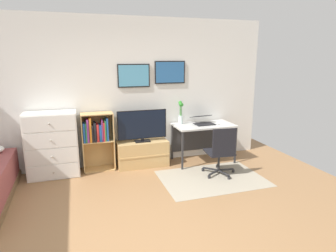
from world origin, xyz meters
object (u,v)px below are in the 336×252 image
(desk, at_px, (202,130))
(laptop, at_px, (203,120))
(dresser, at_px, (52,145))
(computer_mouse, at_px, (218,123))
(office_chair, at_px, (221,150))
(television, at_px, (142,126))
(bookshelf, at_px, (97,136))
(bamboo_vase, at_px, (181,113))
(tv_stand, at_px, (142,153))

(desk, relative_size, laptop, 2.65)
(dresser, bearing_deg, computer_mouse, -3.33)
(computer_mouse, bearing_deg, office_chair, -111.91)
(laptop, bearing_deg, television, 174.67)
(television, bearing_deg, laptop, -1.52)
(bookshelf, xyz_separation_m, television, (0.81, -0.07, 0.14))
(television, height_order, desk, television)
(desk, xyz_separation_m, laptop, (0.01, -0.01, 0.19))
(desk, height_order, office_chair, office_chair)
(bookshelf, relative_size, office_chair, 1.21)
(bookshelf, bearing_deg, dresser, -175.13)
(bamboo_vase, bearing_deg, laptop, -15.74)
(tv_stand, height_order, office_chair, office_chair)
(bookshelf, distance_m, television, 0.82)
(television, distance_m, computer_mouse, 1.45)
(bamboo_vase, bearing_deg, television, -173.77)
(bookshelf, relative_size, tv_stand, 1.12)
(office_chair, distance_m, laptop, 0.89)
(tv_stand, bearing_deg, laptop, -2.59)
(tv_stand, height_order, computer_mouse, computer_mouse)
(television, bearing_deg, tv_stand, 90.00)
(tv_stand, xyz_separation_m, television, (0.00, -0.02, 0.53))
(laptop, xyz_separation_m, computer_mouse, (0.26, -0.14, -0.05))
(tv_stand, xyz_separation_m, office_chair, (1.17, -0.88, 0.22))
(dresser, height_order, bookshelf, dresser)
(desk, distance_m, laptop, 0.19)
(dresser, relative_size, desk, 0.98)
(desk, bearing_deg, office_chair, -90.80)
(bookshelf, relative_size, laptop, 2.44)
(bookshelf, height_order, laptop, bookshelf)
(laptop, height_order, computer_mouse, laptop)
(dresser, xyz_separation_m, laptop, (2.73, -0.04, 0.25))
(dresser, xyz_separation_m, bookshelf, (0.74, 0.06, 0.08))
(office_chair, distance_m, computer_mouse, 0.80)
(bookshelf, height_order, office_chair, bookshelf)
(tv_stand, bearing_deg, computer_mouse, -7.46)
(television, height_order, computer_mouse, television)
(office_chair, bearing_deg, television, 149.58)
(dresser, bearing_deg, bookshelf, 4.87)
(laptop, relative_size, computer_mouse, 4.11)
(tv_stand, height_order, television, television)
(tv_stand, height_order, laptop, laptop)
(dresser, height_order, computer_mouse, dresser)
(dresser, distance_m, laptop, 2.75)
(dresser, distance_m, desk, 2.73)
(dresser, xyz_separation_m, television, (1.55, -0.01, 0.22))
(desk, relative_size, office_chair, 1.32)
(tv_stand, relative_size, laptop, 2.19)
(bookshelf, bearing_deg, television, -4.97)
(bookshelf, height_order, bamboo_vase, bamboo_vase)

